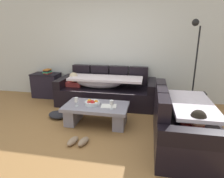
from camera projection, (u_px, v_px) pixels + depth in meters
ground_plane at (83, 137)px, 3.30m from camera, size 14.00×14.00×0.00m
back_wall at (109, 46)px, 4.95m from camera, size 9.00×0.10×2.70m
couch_along_wall at (105, 91)px, 4.74m from camera, size 2.32×0.92×0.88m
couch_near_window at (184, 123)px, 3.05m from camera, size 0.92×1.73×0.88m
coffee_table at (96, 112)px, 3.71m from camera, size 1.20×0.68×0.38m
fruit_bowl at (92, 103)px, 3.66m from camera, size 0.28×0.28×0.10m
wine_glass_near_left at (76, 100)px, 3.59m from camera, size 0.07×0.07×0.17m
wine_glass_near_right at (112, 103)px, 3.45m from camera, size 0.07×0.07×0.17m
open_magazine at (109, 106)px, 3.61m from camera, size 0.30×0.24×0.01m
side_cabinet at (47, 85)px, 5.26m from camera, size 0.72×0.44×0.64m
book_stack_on_cabinet at (47, 71)px, 5.15m from camera, size 0.18×0.23×0.12m
floor_lamp at (194, 61)px, 4.09m from camera, size 0.33×0.31×1.95m
pair_of_shoes at (78, 141)px, 3.08m from camera, size 0.34×0.31×0.09m
crumpled_garment at (57, 115)px, 4.03m from camera, size 0.50×0.46×0.12m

